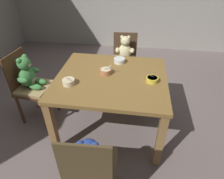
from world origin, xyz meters
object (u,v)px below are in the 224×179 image
(teddy_chair_far_center, at_px, (125,55))
(porridge_bowl_cream_near_left, at_px, (69,82))
(porridge_bowl_terracotta_center, at_px, (106,71))
(dining_table, at_px, (111,85))
(porridge_bowl_white_far_center, at_px, (119,60))
(teddy_chair_near_left, at_px, (30,80))
(porridge_bowl_yellow_near_right, at_px, (152,79))
(teddy_chair_near_front, at_px, (90,164))

(teddy_chair_far_center, relative_size, porridge_bowl_cream_near_left, 6.46)
(porridge_bowl_terracotta_center, relative_size, porridge_bowl_cream_near_left, 1.04)
(dining_table, bearing_deg, teddy_chair_far_center, 85.86)
(porridge_bowl_cream_near_left, bearing_deg, porridge_bowl_white_far_center, 50.34)
(teddy_chair_near_left, relative_size, porridge_bowl_cream_near_left, 6.88)
(teddy_chair_far_center, relative_size, porridge_bowl_yellow_near_right, 6.80)
(dining_table, bearing_deg, porridge_bowl_yellow_near_right, -4.65)
(dining_table, relative_size, porridge_bowl_white_far_center, 8.81)
(teddy_chair_near_front, xyz_separation_m, porridge_bowl_white_far_center, (0.07, 1.26, 0.21))
(teddy_chair_near_front, xyz_separation_m, porridge_bowl_yellow_near_right, (0.44, 0.89, 0.21))
(dining_table, xyz_separation_m, porridge_bowl_terracotta_center, (-0.07, 0.05, 0.13))
(porridge_bowl_yellow_near_right, distance_m, porridge_bowl_cream_near_left, 0.84)
(teddy_chair_near_front, height_order, porridge_bowl_terracotta_center, teddy_chair_near_front)
(porridge_bowl_terracotta_center, xyz_separation_m, porridge_bowl_cream_near_left, (-0.33, -0.26, 0.00))
(teddy_chair_near_left, distance_m, porridge_bowl_white_far_center, 1.09)
(dining_table, xyz_separation_m, porridge_bowl_white_far_center, (0.05, 0.33, 0.13))
(teddy_chair_far_center, bearing_deg, teddy_chair_near_front, -6.36)
(porridge_bowl_yellow_near_right, relative_size, porridge_bowl_white_far_center, 0.93)
(porridge_bowl_cream_near_left, bearing_deg, porridge_bowl_terracotta_center, 38.32)
(teddy_chair_near_front, relative_size, porridge_bowl_yellow_near_right, 7.34)
(dining_table, distance_m, porridge_bowl_white_far_center, 0.36)
(porridge_bowl_yellow_near_right, relative_size, porridge_bowl_cream_near_left, 0.95)
(teddy_chair_near_front, height_order, porridge_bowl_white_far_center, teddy_chair_near_front)
(porridge_bowl_terracotta_center, bearing_deg, porridge_bowl_white_far_center, 66.95)
(dining_table, height_order, porridge_bowl_yellow_near_right, porridge_bowl_yellow_near_right)
(porridge_bowl_terracotta_center, bearing_deg, dining_table, -37.41)
(porridge_bowl_white_far_center, bearing_deg, dining_table, -98.24)
(teddy_chair_near_front, distance_m, porridge_bowl_yellow_near_right, 1.02)
(porridge_bowl_yellow_near_right, distance_m, porridge_bowl_white_far_center, 0.53)
(teddy_chair_near_front, relative_size, porridge_bowl_cream_near_left, 6.97)
(porridge_bowl_yellow_near_right, bearing_deg, porridge_bowl_terracotta_center, 169.84)
(teddy_chair_near_left, distance_m, porridge_bowl_terracotta_center, 0.93)
(teddy_chair_near_front, distance_m, teddy_chair_near_left, 1.36)
(teddy_chair_near_front, relative_size, porridge_bowl_terracotta_center, 6.69)
(teddy_chair_near_left, height_order, porridge_bowl_yellow_near_right, teddy_chair_near_left)
(dining_table, xyz_separation_m, porridge_bowl_yellow_near_right, (0.42, -0.03, 0.13))
(dining_table, height_order, porridge_bowl_white_far_center, porridge_bowl_white_far_center)
(dining_table, relative_size, porridge_bowl_yellow_near_right, 9.44)
(porridge_bowl_white_far_center, bearing_deg, porridge_bowl_yellow_near_right, -44.49)
(teddy_chair_far_center, height_order, porridge_bowl_cream_near_left, same)
(porridge_bowl_yellow_near_right, xyz_separation_m, porridge_bowl_cream_near_left, (-0.82, -0.17, 0.00))
(teddy_chair_near_front, height_order, porridge_bowl_cream_near_left, teddy_chair_near_front)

